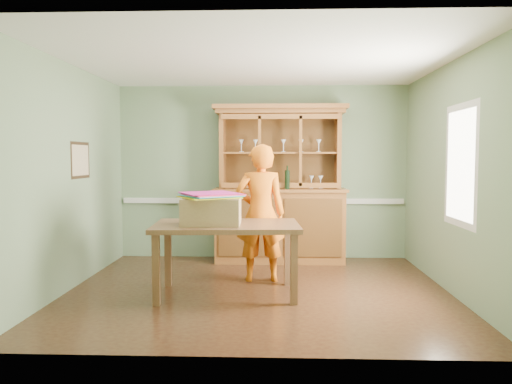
{
  "coord_description": "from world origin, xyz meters",
  "views": [
    {
      "loc": [
        0.2,
        -5.85,
        1.59
      ],
      "look_at": [
        -0.04,
        0.4,
        1.15
      ],
      "focal_mm": 35.0,
      "sensor_mm": 36.0,
      "label": 1
    }
  ],
  "objects_px": {
    "dining_table": "(227,232)",
    "cardboard_box": "(212,211)",
    "china_hutch": "(280,207)",
    "person": "(260,213)"
  },
  "relations": [
    {
      "from": "dining_table",
      "to": "cardboard_box",
      "type": "height_order",
      "value": "cardboard_box"
    },
    {
      "from": "dining_table",
      "to": "person",
      "type": "height_order",
      "value": "person"
    },
    {
      "from": "dining_table",
      "to": "cardboard_box",
      "type": "distance_m",
      "value": 0.31
    },
    {
      "from": "china_hutch",
      "to": "dining_table",
      "type": "relative_size",
      "value": 1.39
    },
    {
      "from": "china_hutch",
      "to": "person",
      "type": "bearing_deg",
      "value": -101.63
    },
    {
      "from": "china_hutch",
      "to": "person",
      "type": "distance_m",
      "value": 1.27
    },
    {
      "from": "cardboard_box",
      "to": "person",
      "type": "bearing_deg",
      "value": 55.13
    },
    {
      "from": "cardboard_box",
      "to": "person",
      "type": "distance_m",
      "value": 0.93
    },
    {
      "from": "dining_table",
      "to": "person",
      "type": "xyz_separation_m",
      "value": [
        0.37,
        0.68,
        0.15
      ]
    },
    {
      "from": "china_hutch",
      "to": "dining_table",
      "type": "distance_m",
      "value": 2.03
    }
  ]
}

